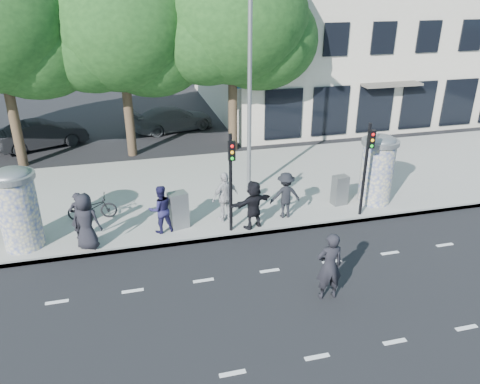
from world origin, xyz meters
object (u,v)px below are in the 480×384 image
object	(u,v)px
bicycle	(92,207)
ped_d	(285,195)
ad_column_left	(18,206)
man_road	(329,266)
ad_column_right	(377,168)
ped_f	(253,205)
ped_e	(225,197)
street_lamp	(250,75)
ped_a	(86,222)
car_mid	(42,134)
cabinet_right	(340,190)
car_right	(173,119)
ped_b	(79,215)
traffic_pole_far	(367,161)
ped_c	(161,209)
cabinet_left	(178,210)
traffic_pole_near	(231,174)

from	to	relation	value
bicycle	ped_d	bearing A→B (deg)	-101.31
ad_column_left	man_road	xyz separation A→B (m)	(8.34, -4.67, -0.55)
ad_column_right	ped_f	distance (m)	5.11
ped_e	bicycle	xyz separation A→B (m)	(-4.53, 1.25, -0.46)
street_lamp	man_road	distance (m)	7.80
ped_a	ped_e	xyz separation A→B (m)	(4.58, 0.76, -0.02)
bicycle	car_mid	size ratio (longest dim) A/B	0.39
cabinet_right	car_right	xyz separation A→B (m)	(-4.84, 11.54, -0.05)
ped_b	man_road	size ratio (longest dim) A/B	0.82
ped_f	cabinet_right	size ratio (longest dim) A/B	1.51
ped_a	car_right	world-z (taller)	ped_a
ped_e	cabinet_right	world-z (taller)	ped_e
traffic_pole_far	ped_f	bearing A→B (deg)	178.85
traffic_pole_far	car_right	distance (m)	13.69
street_lamp	car_right	bearing A→B (deg)	100.64
ped_c	car_right	distance (m)	12.16
ped_f	man_road	world-z (taller)	man_road
ped_f	ped_a	bearing A→B (deg)	-18.88
cabinet_left	cabinet_right	distance (m)	6.10
ped_b	cabinet_left	size ratio (longest dim) A/B	1.27
ad_column_left	car_right	size ratio (longest dim) A/B	0.58
ped_a	cabinet_left	world-z (taller)	ped_a
ped_a	ped_c	size ratio (longest dim) A/B	1.12
ad_column_left	cabinet_right	size ratio (longest dim) A/B	2.34
man_road	ped_d	bearing A→B (deg)	-92.88
ped_c	bicycle	bearing A→B (deg)	-44.46
ped_e	cabinet_left	size ratio (longest dim) A/B	1.42
ped_a	ped_c	world-z (taller)	ped_a
car_right	cabinet_right	bearing A→B (deg)	-173.03
ad_column_left	cabinet_right	distance (m)	11.05
ped_a	ped_f	bearing A→B (deg)	-156.35
cabinet_left	traffic_pole_near	bearing A→B (deg)	-38.10
bicycle	cabinet_right	distance (m)	9.03
street_lamp	ped_a	xyz separation A→B (m)	(-6.01, -2.78, -3.71)
ped_d	cabinet_right	world-z (taller)	ped_d
street_lamp	ped_b	size ratio (longest dim) A/B	4.93
cabinet_right	ped_d	bearing A→B (deg)	-176.42
ad_column_right	ped_a	distance (m)	10.45
ad_column_right	traffic_pole_far	bearing A→B (deg)	-137.79
ad_column_left	ped_b	bearing A→B (deg)	2.38
ped_e	ped_d	bearing A→B (deg)	149.26
ped_e	traffic_pole_far	bearing A→B (deg)	146.67
street_lamp	ped_e	size ratio (longest dim) A/B	4.41
ped_e	man_road	bearing A→B (deg)	86.51
ped_a	car_mid	bearing A→B (deg)	-53.16
street_lamp	ped_c	world-z (taller)	street_lamp
traffic_pole_far	ped_c	bearing A→B (deg)	175.60
ped_e	car_right	xyz separation A→B (m)	(-0.40, 11.75, -0.39)
ped_a	ped_d	size ratio (longest dim) A/B	1.11
car_right	ped_e	bearing A→B (deg)	166.13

